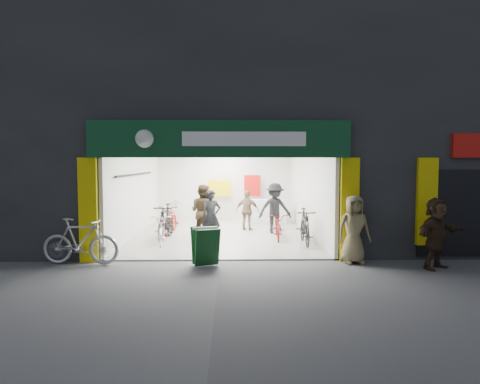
{
  "coord_description": "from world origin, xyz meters",
  "views": [
    {
      "loc": [
        0.27,
        -10.64,
        2.47
      ],
      "look_at": [
        0.54,
        1.5,
        1.64
      ],
      "focal_mm": 32.0,
      "sensor_mm": 36.0,
      "label": 1
    }
  ],
  "objects_px": {
    "bike_right_front": "(305,227)",
    "sandwich_board": "(205,245)",
    "parked_bike": "(80,241)",
    "pedestrian_near": "(354,229)",
    "bike_left_front": "(162,229)"
  },
  "relations": [
    {
      "from": "pedestrian_near",
      "to": "sandwich_board",
      "type": "relative_size",
      "value": 1.85
    },
    {
      "from": "bike_right_front",
      "to": "parked_bike",
      "type": "distance_m",
      "value": 6.33
    },
    {
      "from": "bike_left_front",
      "to": "bike_right_front",
      "type": "bearing_deg",
      "value": -8.77
    },
    {
      "from": "bike_left_front",
      "to": "pedestrian_near",
      "type": "height_order",
      "value": "pedestrian_near"
    },
    {
      "from": "sandwich_board",
      "to": "parked_bike",
      "type": "bearing_deg",
      "value": 156.41
    },
    {
      "from": "pedestrian_near",
      "to": "sandwich_board",
      "type": "bearing_deg",
      "value": 175.83
    },
    {
      "from": "bike_right_front",
      "to": "sandwich_board",
      "type": "height_order",
      "value": "bike_right_front"
    },
    {
      "from": "bike_right_front",
      "to": "pedestrian_near",
      "type": "distance_m",
      "value": 2.48
    },
    {
      "from": "bike_right_front",
      "to": "sandwich_board",
      "type": "xyz_separation_m",
      "value": [
        -2.84,
        -2.53,
        -0.05
      ]
    },
    {
      "from": "bike_left_front",
      "to": "parked_bike",
      "type": "distance_m",
      "value": 3.01
    },
    {
      "from": "bike_left_front",
      "to": "sandwich_board",
      "type": "xyz_separation_m",
      "value": [
        1.46,
        -2.76,
        0.04
      ]
    },
    {
      "from": "sandwich_board",
      "to": "bike_right_front",
      "type": "bearing_deg",
      "value": 21.93
    },
    {
      "from": "bike_right_front",
      "to": "sandwich_board",
      "type": "distance_m",
      "value": 3.8
    },
    {
      "from": "bike_right_front",
      "to": "pedestrian_near",
      "type": "xyz_separation_m",
      "value": [
        0.8,
        -2.33,
        0.29
      ]
    },
    {
      "from": "parked_bike",
      "to": "sandwich_board",
      "type": "relative_size",
      "value": 2.08
    }
  ]
}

